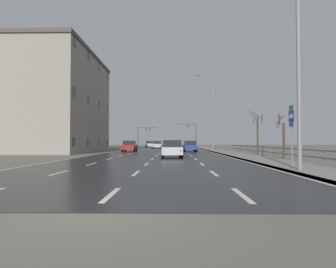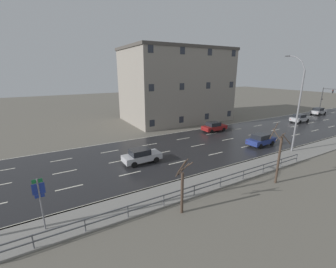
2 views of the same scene
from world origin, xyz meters
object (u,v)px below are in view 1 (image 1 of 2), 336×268
street_lamp_midground (212,114)px  car_far_right (150,144)px  car_near_right (129,146)px  traffic_signal_left (143,133)px  street_lamp_foreground (295,61)px  traffic_signal_right (193,131)px  car_far_left (190,146)px  brick_building (48,103)px  car_distant (172,149)px  car_near_left (157,145)px  highway_sign (292,127)px

street_lamp_midground → car_far_right: size_ratio=2.71×
car_near_right → traffic_signal_left: bearing=92.8°
street_lamp_foreground → traffic_signal_right: 65.35m
traffic_signal_right → traffic_signal_left: 13.68m
car_far_right → car_far_left: bearing=-77.3°
street_lamp_midground → street_lamp_foreground: bearing=-90.0°
car_far_right → brick_building: 33.61m
car_far_left → street_lamp_foreground: bearing=-86.1°
car_far_left → brick_building: (-19.99, -0.93, 6.10)m
traffic_signal_left → car_distant: traffic_signal_left is taller
car_far_left → car_distant: bearing=-101.8°
street_lamp_midground → traffic_signal_right: 35.84m
car_distant → car_near_right: size_ratio=1.01×
street_lamp_foreground → car_near_left: street_lamp_foreground is taller
car_distant → brick_building: (-17.47, 15.08, 6.10)m
highway_sign → car_near_right: size_ratio=0.86×
street_lamp_foreground → brick_building: (-23.36, 27.33, 1.65)m
traffic_signal_left → brick_building: 40.46m
car_near_right → car_far_left: same height
car_distant → car_near_right: bearing=109.7°
car_near_left → car_far_right: same height
traffic_signal_right → car_far_right: 13.58m
street_lamp_midground → car_far_left: size_ratio=2.70×
street_lamp_foreground → traffic_signal_right: street_lamp_foreground is taller
street_lamp_midground → brick_building: bearing=-174.6°
street_lamp_midground → car_distant: bearing=-108.8°
street_lamp_foreground → car_far_right: bearing=101.1°
highway_sign → car_far_left: highway_sign is taller
street_lamp_foreground → car_far_right: 59.45m
street_lamp_midground → traffic_signal_right: street_lamp_midground is taller
traffic_signal_left → car_near_right: 39.10m
street_lamp_foreground → car_far_left: (-3.37, 28.26, -4.44)m
traffic_signal_left → brick_building: brick_building is taller
car_far_right → car_far_left: 30.98m
street_lamp_midground → highway_sign: size_ratio=3.20×
street_lamp_foreground → car_far_right: street_lamp_foreground is taller
car_far_right → traffic_signal_left: bearing=104.7°
traffic_signal_right → car_far_left: traffic_signal_right is taller
street_lamp_foreground → car_near_left: (-8.98, 46.65, -4.44)m
traffic_signal_left → car_far_right: (2.59, -8.42, -3.03)m
traffic_signal_right → brick_building: (-22.94, -38.00, 2.72)m
highway_sign → traffic_signal_right: bearing=91.3°
highway_sign → car_far_right: (-12.39, 55.27, -1.46)m
street_lamp_foreground → highway_sign: bearing=71.9°
traffic_signal_left → car_far_right: 9.31m
car_distant → car_far_left: same height
street_lamp_midground → car_distant: size_ratio=2.73×
traffic_signal_left → car_far_left: 39.89m
street_lamp_midground → car_far_right: 31.20m
street_lamp_foreground → car_near_left: bearing=100.9°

